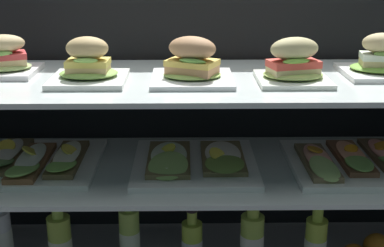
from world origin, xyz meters
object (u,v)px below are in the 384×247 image
(plated_roll_sandwich_left_of_center, at_px, (293,66))
(juice_bottle_back_center, at_px, (315,243))
(orange_fruit_beside_bottles, at_px, (377,247))
(juice_bottle_front_second, at_px, (130,237))
(plated_roll_sandwich_center, at_px, (88,67))
(plated_roll_sandwich_far_left, at_px, (191,65))
(plated_roll_sandwich_mid_right, at_px, (381,61))
(plated_roll_sandwich_near_left_corner, at_px, (4,60))
(juice_bottle_front_fourth, at_px, (191,244))
(juice_bottle_front_left_end, at_px, (60,243))
(open_sandwich_tray_near_left_corner, at_px, (351,161))
(juice_bottle_near_post, at_px, (252,242))
(juice_bottle_back_left, at_px, (0,240))
(open_sandwich_tray_left_of_center, at_px, (195,161))
(open_sandwich_tray_near_right_corner, at_px, (35,161))

(plated_roll_sandwich_left_of_center, height_order, juice_bottle_back_center, plated_roll_sandwich_left_of_center)
(orange_fruit_beside_bottles, bearing_deg, juice_bottle_front_second, -178.13)
(plated_roll_sandwich_center, bearing_deg, juice_bottle_back_center, 1.46)
(juice_bottle_front_second, bearing_deg, plated_roll_sandwich_far_left, -11.99)
(plated_roll_sandwich_center, distance_m, plated_roll_sandwich_left_of_center, 0.52)
(plated_roll_sandwich_center, height_order, plated_roll_sandwich_mid_right, plated_roll_sandwich_center)
(plated_roll_sandwich_near_left_corner, bearing_deg, juice_bottle_front_second, -8.57)
(plated_roll_sandwich_center, distance_m, juice_bottle_front_fourth, 0.60)
(plated_roll_sandwich_mid_right, distance_m, juice_bottle_front_left_end, 1.03)
(plated_roll_sandwich_left_of_center, distance_m, open_sandwich_tray_near_left_corner, 0.33)
(plated_roll_sandwich_near_left_corner, bearing_deg, juice_bottle_back_center, -5.05)
(juice_bottle_front_second, bearing_deg, juice_bottle_near_post, -3.97)
(juice_bottle_near_post, bearing_deg, juice_bottle_back_left, -179.47)
(plated_roll_sandwich_center, relative_size, juice_bottle_front_second, 0.79)
(plated_roll_sandwich_far_left, distance_m, open_sandwich_tray_left_of_center, 0.28)
(plated_roll_sandwich_near_left_corner, xyz_separation_m, open_sandwich_tray_near_right_corner, (0.07, -0.05, -0.27))
(juice_bottle_back_left, relative_size, juice_bottle_front_left_end, 1.12)
(plated_roll_sandwich_mid_right, bearing_deg, plated_roll_sandwich_near_left_corner, 178.60)
(plated_roll_sandwich_left_of_center, xyz_separation_m, orange_fruit_beside_bottles, (0.30, 0.07, -0.57))
(open_sandwich_tray_left_of_center, bearing_deg, plated_roll_sandwich_center, -172.40)
(plated_roll_sandwich_center, relative_size, juice_bottle_back_center, 0.86)
(open_sandwich_tray_left_of_center, xyz_separation_m, juice_bottle_front_left_end, (-0.39, -0.02, -0.25))
(open_sandwich_tray_near_left_corner, distance_m, juice_bottle_front_fourth, 0.51)
(open_sandwich_tray_left_of_center, relative_size, juice_bottle_back_left, 1.34)
(plated_roll_sandwich_far_left, xyz_separation_m, juice_bottle_front_fourth, (-0.00, 0.03, -0.54))
(orange_fruit_beside_bottles, bearing_deg, open_sandwich_tray_near_right_corner, -178.62)
(plated_roll_sandwich_mid_right, relative_size, orange_fruit_beside_bottles, 2.40)
(plated_roll_sandwich_far_left, height_order, juice_bottle_back_center, plated_roll_sandwich_far_left)
(open_sandwich_tray_left_of_center, height_order, juice_bottle_front_fourth, open_sandwich_tray_left_of_center)
(juice_bottle_front_second, bearing_deg, plated_roll_sandwich_center, -152.20)
(plated_roll_sandwich_far_left, bearing_deg, open_sandwich_tray_near_left_corner, 3.09)
(plated_roll_sandwich_center, xyz_separation_m, juice_bottle_front_fourth, (0.26, 0.04, -0.54))
(open_sandwich_tray_near_right_corner, height_order, open_sandwich_tray_left_of_center, open_sandwich_tray_near_right_corner)
(plated_roll_sandwich_mid_right, xyz_separation_m, juice_bottle_front_fourth, (-0.51, -0.03, -0.54))
(plated_roll_sandwich_near_left_corner, xyz_separation_m, juice_bottle_front_fourth, (0.50, -0.06, -0.54))
(juice_bottle_front_second, distance_m, juice_bottle_near_post, 0.36)
(plated_roll_sandwich_mid_right, bearing_deg, plated_roll_sandwich_center, -175.01)
(open_sandwich_tray_left_of_center, bearing_deg, open_sandwich_tray_near_right_corner, 179.09)
(open_sandwich_tray_near_right_corner, bearing_deg, plated_roll_sandwich_far_left, -5.08)
(plated_roll_sandwich_mid_right, distance_m, open_sandwich_tray_left_of_center, 0.57)
(plated_roll_sandwich_left_of_center, distance_m, juice_bottle_front_fourth, 0.60)
(juice_bottle_back_center, bearing_deg, plated_roll_sandwich_far_left, -178.25)
(open_sandwich_tray_near_right_corner, xyz_separation_m, juice_bottle_front_left_end, (0.05, -0.03, -0.25))
(juice_bottle_near_post, distance_m, orange_fruit_beside_bottles, 0.39)
(plated_roll_sandwich_near_left_corner, xyz_separation_m, plated_roll_sandwich_left_of_center, (0.76, -0.10, 0.00))
(plated_roll_sandwich_left_of_center, relative_size, plated_roll_sandwich_mid_right, 0.90)
(plated_roll_sandwich_left_of_center, height_order, juice_bottle_near_post, plated_roll_sandwich_left_of_center)
(plated_roll_sandwich_mid_right, xyz_separation_m, juice_bottle_back_center, (-0.15, -0.05, -0.52))
(open_sandwich_tray_near_left_corner, relative_size, orange_fruit_beside_bottles, 4.10)
(juice_bottle_front_second, height_order, juice_bottle_near_post, juice_bottle_front_second)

